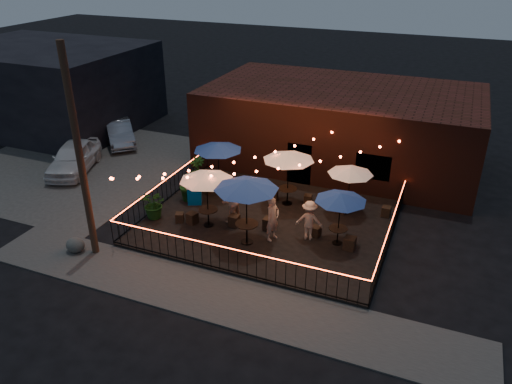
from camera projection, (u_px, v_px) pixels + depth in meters
ground at (251, 248)px, 19.60m from camera, size 110.00×110.00×0.00m
patio at (269, 222)px, 21.22m from camera, size 10.00×8.00×0.15m
sidewalk at (213, 295)px, 16.90m from camera, size 18.00×2.50×0.05m
parking_lot at (76, 164)px, 26.99m from camera, size 11.00×12.00×0.02m
brick_building at (341, 125)px, 26.62m from camera, size 14.00×8.00×4.00m
background_building at (48, 86)px, 32.05m from camera, size 12.00×9.00×5.00m
utility_pole at (80, 157)px, 17.49m from camera, size 0.26×0.26×8.00m
fence_front at (229, 260)px, 17.65m from camera, size 10.00×0.04×1.04m
fence_left at (167, 190)px, 22.66m from camera, size 0.04×8.00×1.04m
fence_right at (390, 234)px, 19.25m from camera, size 0.04×8.00×1.04m
festoon_lights at (244, 169)px, 20.22m from camera, size 10.02×8.72×1.32m
cafe_table_0 at (206, 177)px, 19.87m from camera, size 2.31×2.31×2.43m
cafe_table_1 at (218, 147)px, 22.65m from camera, size 2.30×2.30×2.48m
cafe_table_2 at (246, 185)px, 18.56m from camera, size 3.10×3.10×2.73m
cafe_table_3 at (289, 157)px, 21.56m from camera, size 2.48×2.48×2.51m
cafe_table_4 at (341, 198)px, 18.71m from camera, size 2.49×2.49×2.20m
cafe_table_5 at (351, 171)px, 21.02m from camera, size 2.20×2.20×2.14m
bistro_chair_0 at (180, 217)px, 21.04m from camera, size 0.44×0.44×0.40m
bistro_chair_1 at (192, 218)px, 20.93m from camera, size 0.48×0.48×0.47m
bistro_chair_2 at (207, 189)px, 23.43m from camera, size 0.44×0.44×0.47m
bistro_chair_3 at (232, 189)px, 23.48m from camera, size 0.42×0.42×0.41m
bistro_chair_4 at (234, 221)px, 20.71m from camera, size 0.42×0.42×0.48m
bistro_chair_5 at (269, 224)px, 20.48m from camera, size 0.44×0.44×0.50m
bistro_chair_6 at (274, 195)px, 22.86m from camera, size 0.42×0.42×0.43m
bistro_chair_7 at (308, 199)px, 22.54m from camera, size 0.39×0.39×0.41m
bistro_chair_8 at (316, 231)px, 20.00m from camera, size 0.43×0.43×0.43m
bistro_chair_9 at (350, 243)px, 19.13m from camera, size 0.45×0.45×0.51m
bistro_chair_10 at (341, 207)px, 21.75m from camera, size 0.44×0.44×0.51m
bistro_chair_11 at (386, 211)px, 21.47m from camera, size 0.38×0.38×0.44m
patron_a at (273, 219)px, 19.49m from camera, size 0.63×0.77×1.83m
patron_b at (230, 200)px, 20.78m from camera, size 0.90×1.07×1.96m
patron_c at (309, 220)px, 19.56m from camera, size 1.14×0.75×1.66m
potted_shrub_a at (154, 204)px, 21.14m from camera, size 1.25×1.11×1.29m
potted_shrub_b at (189, 185)px, 22.54m from camera, size 1.03×0.92×1.54m
potted_shrub_c at (198, 170)px, 24.30m from camera, size 0.76×0.76×1.29m
cooler at (195, 195)px, 22.41m from camera, size 0.79×0.69×0.86m
boulder at (75, 245)px, 19.17m from camera, size 0.99×0.91×0.64m
car_white at (74, 157)px, 25.88m from camera, size 3.22×4.79×1.51m
car_silver at (119, 133)px, 29.49m from camera, size 3.80×3.93×1.34m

